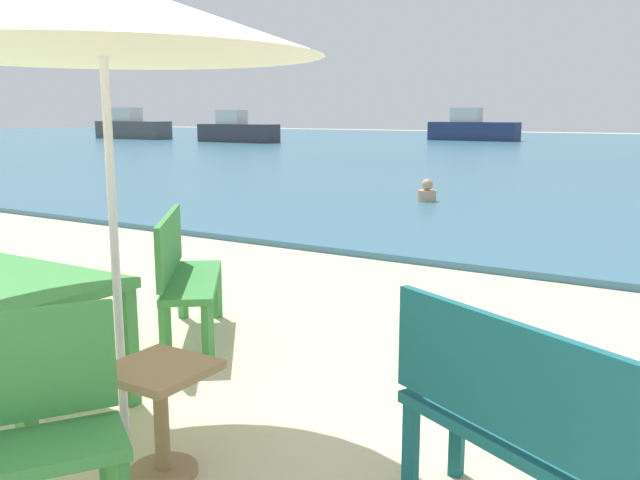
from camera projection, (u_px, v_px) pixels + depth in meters
ground_plane at (76, 479)px, 3.15m from camera, size 120.00×120.00×0.00m
picnic_table_green at (3, 295)px, 3.88m from camera, size 1.40×0.80×0.76m
patio_umbrella at (101, 17)px, 3.16m from camera, size 2.10×2.10×2.30m
side_table_wood at (161, 404)px, 3.13m from camera, size 0.44×0.44×0.54m
bench_teal_center at (523, 423)px, 2.52m from camera, size 1.24×0.85×0.95m
bench_green_right at (183, 269)px, 4.99m from camera, size 1.01×1.17×0.95m
swimmer_person at (427, 192)px, 12.40m from camera, size 0.34×0.34×0.41m
boat_barge at (237, 131)px, 37.20m from camera, size 4.77×1.30×1.74m
boat_sailboat at (472, 129)px, 39.43m from camera, size 5.17×1.41×1.88m
boat_tanker at (132, 127)px, 42.15m from camera, size 5.26×1.43×1.91m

